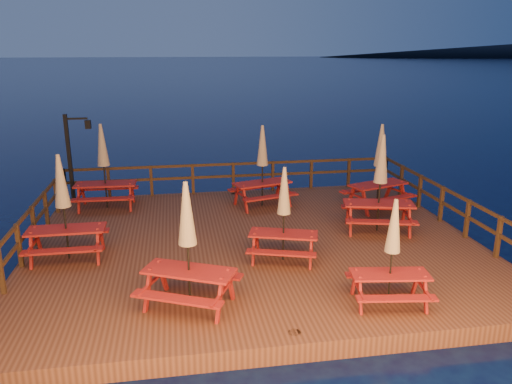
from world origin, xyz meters
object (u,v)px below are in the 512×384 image
picnic_table_1 (262,165)px  picnic_table_2 (380,165)px  picnic_table_0 (63,206)px  lamp_post (74,150)px

picnic_table_1 → picnic_table_2: bearing=-29.3°
picnic_table_0 → picnic_table_1: bearing=32.0°
picnic_table_0 → picnic_table_2: picnic_table_2 is taller
lamp_post → picnic_table_0: lamp_post is taller
lamp_post → picnic_table_2: lamp_post is taller
lamp_post → picnic_table_2: (9.84, -2.33, -0.35)m
picnic_table_1 → picnic_table_2: (3.69, -0.87, 0.04)m
picnic_table_0 → picnic_table_2: bearing=15.7°
picnic_table_0 → picnic_table_1: size_ratio=0.99×
lamp_post → picnic_table_1: (6.15, -1.46, -0.39)m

